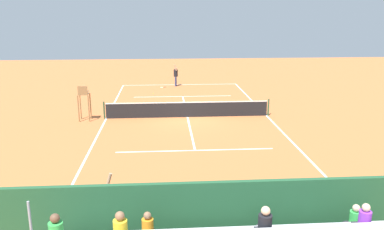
% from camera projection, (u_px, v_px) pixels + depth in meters
% --- Properties ---
extents(ground_plane, '(60.00, 60.00, 0.00)m').
position_uv_depth(ground_plane, '(187.00, 117.00, 24.72)').
color(ground_plane, '#C66B38').
extents(court_line_markings, '(10.10, 22.20, 0.01)m').
position_uv_depth(court_line_markings, '(187.00, 117.00, 24.75)').
color(court_line_markings, white).
rests_on(court_line_markings, ground).
extents(tennis_net, '(10.30, 0.10, 1.07)m').
position_uv_depth(tennis_net, '(187.00, 109.00, 24.59)').
color(tennis_net, black).
rests_on(tennis_net, ground).
extents(backdrop_wall, '(18.00, 0.16, 2.00)m').
position_uv_depth(backdrop_wall, '(218.00, 215.00, 10.97)').
color(backdrop_wall, '#235633').
rests_on(backdrop_wall, ground).
extents(umpire_chair, '(0.67, 0.67, 2.14)m').
position_uv_depth(umpire_chair, '(84.00, 99.00, 23.61)').
color(umpire_chair, olive).
rests_on(umpire_chair, ground).
extents(courtside_bench, '(1.80, 0.40, 0.93)m').
position_uv_depth(courtside_bench, '(314.00, 213.00, 11.99)').
color(courtside_bench, '#9E754C').
rests_on(courtside_bench, ground).
extents(equipment_bag, '(0.90, 0.36, 0.36)m').
position_uv_depth(equipment_bag, '(245.00, 229.00, 11.82)').
color(equipment_bag, '#B22D2D').
rests_on(equipment_bag, ground).
extents(tennis_player, '(0.40, 0.55, 1.93)m').
position_uv_depth(tennis_player, '(176.00, 75.00, 34.39)').
color(tennis_player, navy).
rests_on(tennis_player, ground).
extents(tennis_racket, '(0.58, 0.40, 0.03)m').
position_uv_depth(tennis_racket, '(162.00, 87.00, 34.01)').
color(tennis_racket, black).
rests_on(tennis_racket, ground).
extents(tennis_ball_near, '(0.07, 0.07, 0.07)m').
position_uv_depth(tennis_ball_near, '(153.00, 93.00, 31.52)').
color(tennis_ball_near, '#CCDB33').
rests_on(tennis_ball_near, ground).
extents(line_judge, '(0.37, 0.53, 1.93)m').
position_uv_depth(line_judge, '(109.00, 205.00, 11.48)').
color(line_judge, '#232328').
rests_on(line_judge, ground).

